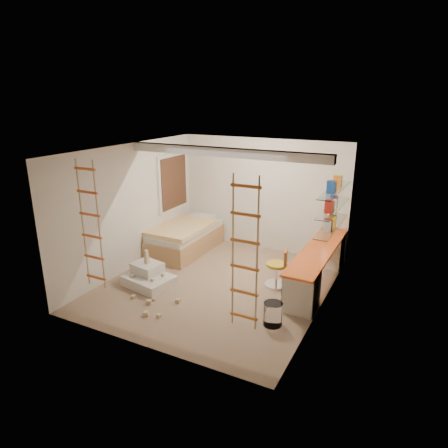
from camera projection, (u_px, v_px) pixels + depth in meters
The scene contains 15 objects.
floor at pixel (217, 284), 7.75m from camera, with size 4.50×4.50×0.00m, color #94795F.
ceiling_beam at pixel (224, 152), 7.23m from camera, with size 4.00×0.18×0.16m, color white.
window_frame at pixel (173, 182), 9.39m from camera, with size 0.06×1.15×1.35m, color white.
window_blind at pixel (174, 182), 9.38m from camera, with size 0.02×1.00×1.20m, color #4C2D1E.
rope_ladder_left at pixel (91, 226), 6.38m from camera, with size 0.41×0.04×2.13m, color #D75224, non-canonical shape.
rope_ladder_right at pixel (245, 255), 5.21m from camera, with size 0.41×0.04×2.13m, color orange, non-canonical shape.
waste_bin at pixel (273, 314), 6.34m from camera, with size 0.31×0.31×0.38m, color white.
desk at pixel (317, 266), 7.61m from camera, with size 0.56×2.80×0.75m.
shelves at pixel (333, 208), 7.44m from camera, with size 0.25×1.80×0.71m.
bed at pixel (186, 238), 9.32m from camera, with size 1.02×2.00×0.69m.
task_lamp at pixel (330, 216), 8.22m from camera, with size 0.14×0.36×0.57m.
swivel_chair at pixel (278, 273), 7.61m from camera, with size 0.54×0.54×0.76m.
play_platform at pixel (149, 277), 7.70m from camera, with size 1.00×0.84×0.39m.
toy_blocks at pixel (150, 284), 7.28m from camera, with size 1.17×1.14×0.66m.
books at pixel (334, 201), 7.39m from camera, with size 0.14×0.70×0.92m.
Camera 1 is at (3.30, -6.18, 3.50)m, focal length 32.00 mm.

